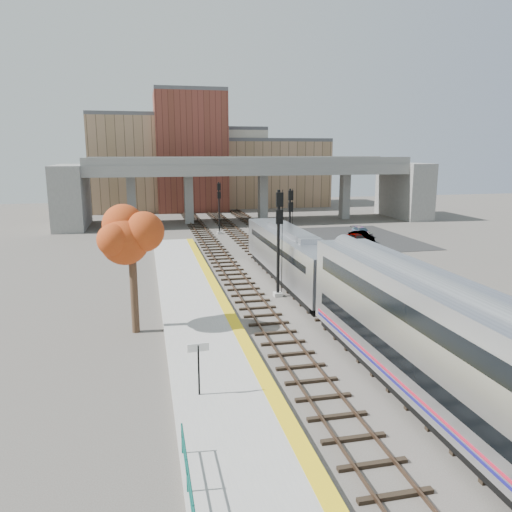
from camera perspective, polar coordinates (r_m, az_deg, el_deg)
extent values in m
plane|color=#47423D|center=(30.99, 7.58, -7.74)|extent=(160.00, 160.00, 0.00)
cube|color=#9E9E99|center=(29.33, -5.98, -8.50)|extent=(4.50, 60.00, 0.35)
cube|color=yellow|center=(29.52, -2.29, -7.92)|extent=(0.70, 60.00, 0.01)
cube|color=black|center=(41.74, -2.49, -2.37)|extent=(2.50, 95.00, 0.14)
cube|color=brown|center=(41.60, -3.46, -2.27)|extent=(0.07, 95.00, 0.14)
cube|color=brown|center=(41.84, -1.52, -2.17)|extent=(0.07, 95.00, 0.14)
cube|color=black|center=(42.66, 3.08, -2.06)|extent=(2.50, 95.00, 0.14)
cube|color=brown|center=(42.45, 2.15, -1.97)|extent=(0.07, 95.00, 0.14)
cube|color=brown|center=(42.83, 4.00, -1.86)|extent=(0.07, 95.00, 0.14)
cube|color=black|center=(43.88, 8.11, -1.77)|extent=(2.50, 95.00, 0.14)
cube|color=brown|center=(43.61, 7.24, -1.68)|extent=(0.07, 95.00, 0.14)
cube|color=brown|center=(44.11, 8.99, -1.57)|extent=(0.07, 95.00, 0.14)
cube|color=slate|center=(73.97, -0.73, 9.91)|extent=(46.00, 10.00, 1.50)
cube|color=slate|center=(69.24, 0.10, 10.81)|extent=(46.00, 0.20, 1.00)
cube|color=slate|center=(78.63, -1.47, 10.94)|extent=(46.00, 0.20, 1.00)
cube|color=slate|center=(72.67, -14.03, 6.16)|extent=(1.20, 1.60, 7.00)
cube|color=slate|center=(72.92, -7.70, 6.43)|extent=(1.20, 1.60, 7.00)
cube|color=slate|center=(74.68, 0.79, 6.66)|extent=(1.20, 1.60, 7.00)
cube|color=slate|center=(78.71, 10.10, 6.75)|extent=(1.20, 1.60, 7.00)
cube|color=slate|center=(73.23, -20.36, 6.41)|extent=(4.00, 12.00, 8.50)
cube|color=slate|center=(83.01, 16.55, 7.23)|extent=(4.00, 12.00, 8.50)
cube|color=#A17C5D|center=(92.35, -12.68, 10.19)|extent=(18.00, 14.00, 16.00)
cube|color=#4C4C4F|center=(92.51, -12.92, 15.33)|extent=(18.00, 14.00, 0.60)
cube|color=beige|center=(98.42, -4.37, 9.95)|extent=(16.00, 16.00, 14.00)
cube|color=#4C4C4F|center=(98.44, -4.44, 14.20)|extent=(16.00, 16.00, 0.60)
cube|color=brown|center=(89.70, -7.51, 11.61)|extent=(12.00, 10.00, 20.00)
cube|color=#4C4C4F|center=(90.25, -7.70, 18.16)|extent=(12.00, 10.00, 0.60)
cube|color=#A17C5D|center=(98.46, 1.66, 9.40)|extent=(20.00, 14.00, 12.00)
cube|color=#4C4C4F|center=(98.38, 1.68, 13.06)|extent=(20.00, 14.00, 0.60)
cube|color=black|center=(61.30, 10.89, 2.00)|extent=(14.00, 18.00, 0.04)
cube|color=#A8AAB2|center=(39.77, 4.10, 0.26)|extent=(3.00, 19.00, 3.20)
cube|color=black|center=(48.71, 0.89, 3.17)|extent=(2.20, 0.06, 1.10)
cube|color=black|center=(39.66, 4.12, 1.11)|extent=(3.02, 16.15, 0.50)
cube|color=black|center=(40.19, 4.06, -2.32)|extent=(2.70, 17.10, 0.50)
cube|color=#A8AAB2|center=(39.45, 4.14, 2.82)|extent=(1.60, 9.50, 0.40)
cube|color=#A8AAB2|center=(19.96, 23.45, -10.97)|extent=(3.00, 25.00, 4.60)
cube|color=black|center=(19.54, 23.74, -7.72)|extent=(3.02, 23.00, 0.75)
cube|color=black|center=(20.31, 23.24, -13.32)|extent=(3.02, 23.00, 0.65)
cube|color=#B7162F|center=(20.67, 23.04, -15.46)|extent=(3.03, 24.00, 0.12)
cube|color=navy|center=(20.76, 22.99, -15.95)|extent=(3.03, 24.00, 0.12)
cube|color=black|center=(21.02, 22.86, -17.28)|extent=(2.70, 23.75, 0.40)
cube|color=#9E9E99|center=(36.37, 2.51, -4.41)|extent=(0.60, 0.60, 0.30)
cylinder|color=black|center=(35.50, 2.56, 1.35)|extent=(0.22, 0.22, 7.72)
cube|color=black|center=(34.82, 2.72, 6.46)|extent=(0.50, 0.18, 0.99)
cube|color=black|center=(34.95, 2.70, 4.48)|extent=(0.50, 0.18, 0.99)
cube|color=#9E9E99|center=(47.74, 3.81, -0.46)|extent=(0.60, 0.60, 0.30)
cylinder|color=black|center=(47.14, 3.87, 3.48)|extent=(0.20, 0.20, 6.93)
cube|color=black|center=(46.56, 4.00, 6.93)|extent=(0.45, 0.18, 0.89)
cube|color=black|center=(46.67, 3.99, 5.60)|extent=(0.45, 0.18, 0.89)
cube|color=#9E9E99|center=(63.68, -4.20, 2.67)|extent=(0.60, 0.60, 0.30)
cylinder|color=black|center=(63.25, -4.24, 5.46)|extent=(0.19, 0.19, 6.54)
cube|color=black|center=(62.76, -4.25, 7.89)|extent=(0.42, 0.18, 0.84)
cube|color=black|center=(62.84, -4.23, 6.96)|extent=(0.42, 0.18, 0.84)
cylinder|color=black|center=(21.39, -6.56, -12.83)|extent=(0.08, 0.08, 2.20)
cube|color=white|center=(20.99, -6.63, -10.35)|extent=(0.90, 0.11, 0.35)
cylinder|color=#382619|center=(29.53, -13.78, -3.64)|extent=(0.44, 0.44, 5.25)
ellipsoid|color=#AC4B16|center=(28.89, -14.08, 2.10)|extent=(3.60, 3.60, 3.75)
imported|color=#99999E|center=(57.29, 11.53, 1.93)|extent=(1.81, 3.73, 1.22)
imported|color=#99999E|center=(59.25, 11.94, 2.21)|extent=(1.96, 3.75, 1.18)
imported|color=#99999E|center=(62.93, 11.97, 2.74)|extent=(1.62, 3.83, 1.10)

